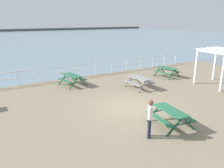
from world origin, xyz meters
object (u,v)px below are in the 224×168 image
picnic_table_far_right (170,114)px  visitor (150,116)px  picnic_table_near_right (139,80)px  picnic_table_far_left (72,77)px  lattice_pergola (220,59)px  picnic_table_near_left (167,70)px

picnic_table_far_right → visitor: size_ratio=1.18×
picnic_table_near_right → visitor: visitor is taller
picnic_table_far_left → lattice_pergola: size_ratio=0.76×
picnic_table_near_left → picnic_table_far_right: (-6.29, -6.68, 0.00)m
picnic_table_far_left → lattice_pergola: 10.97m
picnic_table_near_right → picnic_table_far_left: bearing=50.2°
picnic_table_near_left → lattice_pergola: bearing=-166.9°
picnic_table_near_left → picnic_table_near_right: bearing=100.7°
picnic_table_near_right → picnic_table_far_left: same height
picnic_table_near_right → picnic_table_far_right: bearing=155.4°
picnic_table_far_right → visitor: bearing=108.9°
picnic_table_near_right → lattice_pergola: size_ratio=0.68×
picnic_table_near_left → lattice_pergola: 4.25m
picnic_table_far_left → visitor: visitor is taller
picnic_table_far_right → lattice_pergola: size_ratio=0.73×
picnic_table_near_left → picnic_table_far_right: 9.17m
picnic_table_far_left → lattice_pergola: lattice_pergola is taller
picnic_table_near_left → picnic_table_far_left: 8.15m
picnic_table_near_left → picnic_table_far_left: size_ratio=0.97×
visitor → lattice_pergola: bearing=-118.3°
picnic_table_near_left → visitor: visitor is taller
picnic_table_far_left → visitor: 8.75m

